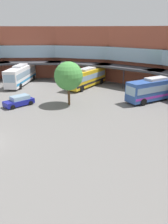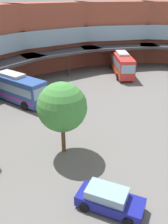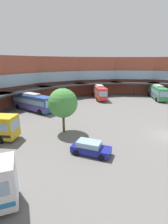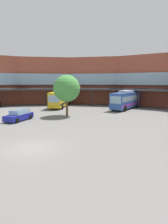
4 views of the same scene
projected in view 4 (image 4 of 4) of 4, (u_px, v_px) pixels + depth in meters
The scene contains 6 objects.
ground_plane at pixel (33, 148), 15.74m from camera, with size 120.78×120.78×0.00m, color slate.
station_building at pixel (127, 80), 32.75m from camera, with size 77.89×42.26×11.31m.
bus_3 at pixel (126, 100), 38.29m from camera, with size 2.88×10.41×3.71m.
bus_4 at pixel (60, 98), 41.48m from camera, with size 7.02×10.82×3.69m.
parked_car at pixel (19, 115), 26.74m from camera, with size 2.73×4.68×1.53m.
plaza_tree at pixel (67, 88), 29.96m from camera, with size 4.22×4.22×6.49m.
Camera 4 is at (11.67, -10.44, 5.37)m, focal length 30.57 mm.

